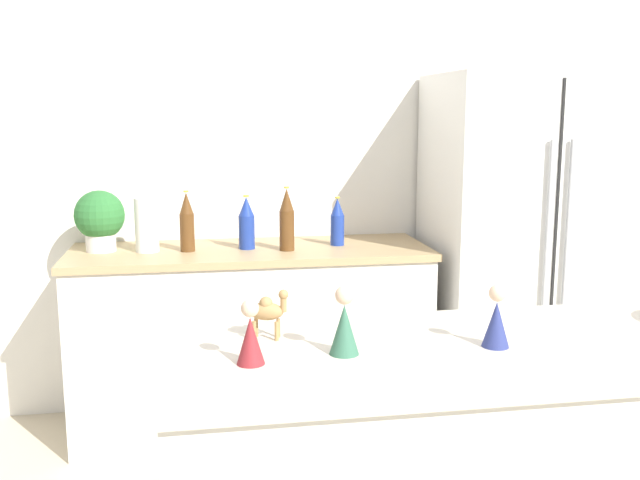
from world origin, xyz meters
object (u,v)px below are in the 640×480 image
potted_plant (100,218)px  back_bottle_2 (187,222)px  camel_figurine (268,310)px  wise_man_figurine_blue (250,336)px  refrigerator (521,248)px  back_bottle_0 (247,223)px  wise_man_figurine_crimson (496,320)px  back_bottle_1 (287,220)px  paper_towel_roll (147,225)px  back_bottle_3 (337,222)px  wise_man_figurine_purple (344,325)px

potted_plant → back_bottle_2: (0.41, -0.07, -0.02)m
camel_figurine → wise_man_figurine_blue: wise_man_figurine_blue is taller
refrigerator → back_bottle_2: refrigerator is taller
back_bottle_0 → camel_figurine: size_ratio=2.09×
back_bottle_2 → wise_man_figurine_blue: back_bottle_2 is taller
camel_figurine → wise_man_figurine_crimson: (0.53, -0.15, -0.01)m
back_bottle_0 → back_bottle_1: 0.20m
back_bottle_1 → back_bottle_2: 0.48m
camel_figurine → back_bottle_2: bearing=97.2°
back_bottle_1 → camel_figurine: 1.69m
camel_figurine → paper_towel_roll: bearing=103.1°
back_bottle_0 → back_bottle_1: bearing=-21.6°
back_bottle_1 → wise_man_figurine_crimson: (0.27, -1.82, 0.02)m
paper_towel_roll → wise_man_figurine_crimson: same height
wise_man_figurine_crimson → back_bottle_2: bearing=111.7°
back_bottle_3 → back_bottle_0: bearing=-177.5°
refrigerator → camel_figurine: (-1.47, -1.69, 0.21)m
back_bottle_0 → back_bottle_3: (0.45, 0.02, -0.01)m
paper_towel_roll → wise_man_figurine_blue: size_ratio=1.74×
refrigerator → wise_man_figurine_blue: (-1.53, -1.86, 0.20)m
wise_man_figurine_blue → wise_man_figurine_purple: (0.22, 0.03, 0.01)m
paper_towel_roll → back_bottle_0: back_bottle_0 is taller
refrigerator → potted_plant: 2.11m
back_bottle_2 → camel_figurine: 1.74m
potted_plant → camel_figurine: potted_plant is taller
wise_man_figurine_blue → potted_plant: bearing=106.2°
back_bottle_3 → wise_man_figurine_blue: bearing=-106.6°
wise_man_figurine_purple → back_bottle_2: bearing=101.5°
refrigerator → back_bottle_2: (-1.69, 0.04, 0.17)m
back_bottle_3 → wise_man_figurine_blue: wise_man_figurine_blue is taller
back_bottle_3 → back_bottle_2: bearing=-177.2°
back_bottle_2 → back_bottle_3: size_ratio=1.20×
camel_figurine → wise_man_figurine_blue: size_ratio=0.85×
back_bottle_1 → wise_man_figurine_purple: (-0.09, -1.81, 0.03)m
back_bottle_0 → back_bottle_2: size_ratio=0.90×
back_bottle_1 → wise_man_figurine_crimson: size_ratio=2.03×
back_bottle_0 → wise_man_figurine_purple: (0.10, -1.88, 0.05)m
back_bottle_1 → back_bottle_3: size_ratio=1.26×
wise_man_figurine_crimson → wise_man_figurine_purple: (-0.37, 0.01, 0.00)m
paper_towel_roll → back_bottle_2: bearing=-6.8°
potted_plant → wise_man_figurine_purple: size_ratio=1.81×
wise_man_figurine_crimson → wise_man_figurine_purple: wise_man_figurine_purple is taller
back_bottle_0 → back_bottle_2: (-0.28, -0.02, 0.01)m
back_bottle_0 → wise_man_figurine_blue: 1.92m
wise_man_figurine_crimson → back_bottle_3: bearing=90.2°
paper_towel_roll → wise_man_figurine_crimson: bearing=-63.8°
wise_man_figurine_crimson → refrigerator: bearing=62.8°
back_bottle_0 → wise_man_figurine_crimson: (0.46, -1.89, 0.05)m
back_bottle_0 → back_bottle_2: back_bottle_2 is taller
back_bottle_0 → camel_figurine: (-0.07, -1.74, 0.05)m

